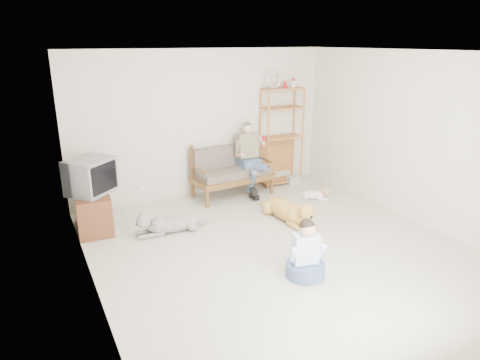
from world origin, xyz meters
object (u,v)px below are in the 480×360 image
etagere (281,136)px  tv_stand (93,211)px  loveseat (231,170)px  golden_retriever (290,211)px

etagere → tv_stand: etagere is taller
etagere → tv_stand: (-3.83, -0.61, -0.70)m
loveseat → golden_retriever: size_ratio=1.07×
etagere → golden_retriever: size_ratio=1.57×
loveseat → etagere: etagere is taller
tv_stand → golden_retriever: size_ratio=0.65×
etagere → tv_stand: bearing=-171.0°
tv_stand → golden_retriever: 3.12m
tv_stand → loveseat: bearing=14.3°
etagere → golden_retriever: (-0.94, -1.76, -0.82)m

